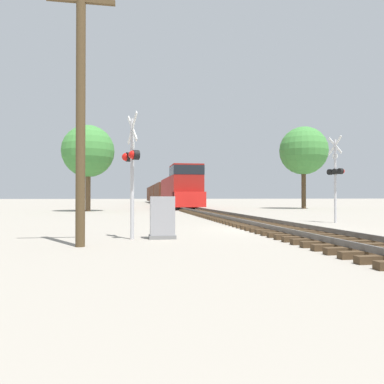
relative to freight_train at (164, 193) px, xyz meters
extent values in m
plane|color=gray|center=(0.00, -50.09, -1.91)|extent=(400.00, 400.00, 0.00)
cube|color=#42301E|center=(0.00, -56.39, -1.83)|extent=(2.60, 0.22, 0.16)
cube|color=#42301E|center=(0.00, -55.79, -1.83)|extent=(2.60, 0.22, 0.16)
cube|color=#42301E|center=(0.00, -55.19, -1.83)|extent=(2.60, 0.22, 0.16)
cube|color=#42301E|center=(0.00, -54.59, -1.83)|extent=(2.60, 0.22, 0.16)
cube|color=#42301E|center=(0.00, -53.99, -1.83)|extent=(2.60, 0.22, 0.16)
cube|color=#42301E|center=(0.00, -53.39, -1.83)|extent=(2.60, 0.22, 0.16)
cube|color=#42301E|center=(0.00, -52.79, -1.83)|extent=(2.60, 0.22, 0.16)
cube|color=#42301E|center=(0.00, -52.19, -1.83)|extent=(2.60, 0.22, 0.16)
cube|color=#42301E|center=(0.00, -51.59, -1.83)|extent=(2.60, 0.22, 0.16)
cube|color=#42301E|center=(0.00, -50.99, -1.83)|extent=(2.60, 0.22, 0.16)
cube|color=#42301E|center=(0.00, -50.39, -1.83)|extent=(2.60, 0.22, 0.16)
cube|color=#42301E|center=(0.00, -49.79, -1.83)|extent=(2.60, 0.22, 0.16)
cube|color=#42301E|center=(0.00, -49.19, -1.83)|extent=(2.60, 0.22, 0.16)
cube|color=#42301E|center=(0.00, -48.59, -1.83)|extent=(2.60, 0.22, 0.16)
cube|color=#42301E|center=(0.00, -47.99, -1.83)|extent=(2.60, 0.22, 0.16)
cube|color=#42301E|center=(0.00, -47.39, -1.83)|extent=(2.60, 0.22, 0.16)
cube|color=#42301E|center=(0.00, -46.79, -1.83)|extent=(2.60, 0.22, 0.16)
cube|color=#42301E|center=(0.00, -46.19, -1.83)|extent=(2.60, 0.22, 0.16)
cube|color=#42301E|center=(0.00, -45.59, -1.83)|extent=(2.60, 0.22, 0.16)
cube|color=#42301E|center=(0.00, -44.99, -1.83)|extent=(2.60, 0.22, 0.16)
cube|color=#42301E|center=(0.00, -44.39, -1.83)|extent=(2.60, 0.22, 0.16)
cube|color=#42301E|center=(0.00, -43.79, -1.83)|extent=(2.60, 0.22, 0.16)
cube|color=#42301E|center=(0.00, -43.19, -1.83)|extent=(2.60, 0.22, 0.16)
cube|color=#42301E|center=(0.00, -42.59, -1.83)|extent=(2.60, 0.22, 0.16)
cube|color=#42301E|center=(0.00, -41.99, -1.83)|extent=(2.60, 0.22, 0.16)
cube|color=#42301E|center=(0.00, -41.39, -1.83)|extent=(2.60, 0.22, 0.16)
cube|color=#42301E|center=(0.00, -40.79, -1.83)|extent=(2.60, 0.22, 0.16)
cube|color=#42301E|center=(0.00, -40.19, -1.83)|extent=(2.60, 0.22, 0.16)
cube|color=#42301E|center=(0.00, -39.59, -1.83)|extent=(2.60, 0.22, 0.16)
cube|color=#42301E|center=(0.00, -38.99, -1.83)|extent=(2.60, 0.22, 0.16)
cube|color=#42301E|center=(0.00, -38.39, -1.83)|extent=(2.60, 0.22, 0.16)
cube|color=#42301E|center=(0.00, -37.79, -1.83)|extent=(2.60, 0.22, 0.16)
cube|color=#42301E|center=(0.00, -37.19, -1.83)|extent=(2.60, 0.22, 0.16)
cube|color=#42301E|center=(0.00, -36.59, -1.83)|extent=(2.60, 0.22, 0.16)
cube|color=#42301E|center=(0.00, -35.99, -1.83)|extent=(2.60, 0.22, 0.16)
cube|color=#42301E|center=(0.00, -35.39, -1.83)|extent=(2.60, 0.22, 0.16)
cube|color=#42301E|center=(0.00, -34.79, -1.83)|extent=(2.60, 0.22, 0.16)
cube|color=#42301E|center=(0.00, -34.19, -1.83)|extent=(2.60, 0.22, 0.16)
cube|color=#42301E|center=(0.00, -33.59, -1.83)|extent=(2.60, 0.22, 0.16)
cube|color=#42301E|center=(0.00, -32.99, -1.83)|extent=(2.60, 0.22, 0.16)
cube|color=#42301E|center=(0.00, -32.39, -1.83)|extent=(2.60, 0.22, 0.16)
cube|color=#42301E|center=(0.00, -31.79, -1.83)|extent=(2.60, 0.22, 0.16)
cube|color=#42301E|center=(0.00, -31.19, -1.83)|extent=(2.60, 0.22, 0.16)
cube|color=#42301E|center=(0.00, -30.59, -1.83)|extent=(2.60, 0.22, 0.16)
cube|color=#56514C|center=(-0.72, -50.09, -1.67)|extent=(0.07, 160.00, 0.15)
cube|color=#56514C|center=(0.72, -50.09, -1.67)|extent=(0.07, 160.00, 0.15)
cube|color=maroon|center=(0.00, -17.01, 0.07)|extent=(2.59, 13.14, 3.34)
cube|color=maroon|center=(0.00, -26.21, 0.54)|extent=(3.04, 4.13, 4.28)
cube|color=black|center=(0.00, -26.21, 2.06)|extent=(3.08, 4.17, 0.94)
cube|color=red|center=(0.00, -28.27, -0.85)|extent=(3.04, 1.88, 1.50)
cube|color=red|center=(0.00, -19.83, -1.48)|extent=(3.11, 18.39, 0.24)
cube|color=black|center=(0.00, -25.93, -1.41)|extent=(1.58, 2.20, 1.00)
cube|color=black|center=(0.00, -13.73, -1.41)|extent=(1.58, 2.20, 1.00)
cube|color=#4C2819|center=(0.00, -2.45, 0.01)|extent=(2.89, 12.48, 3.20)
cube|color=black|center=(0.00, -6.51, -1.46)|extent=(1.58, 2.20, 0.90)
cube|color=black|center=(0.00, 1.60, -1.46)|extent=(1.58, 2.20, 0.90)
cube|color=#4C2819|center=(0.00, 11.78, 0.01)|extent=(2.89, 12.48, 3.20)
cube|color=black|center=(0.00, 7.72, -1.46)|extent=(1.58, 2.20, 0.90)
cube|color=black|center=(0.00, 15.83, -1.46)|extent=(1.58, 2.20, 0.90)
cube|color=#4C2819|center=(0.00, 26.01, 0.01)|extent=(2.89, 12.48, 3.20)
cube|color=black|center=(0.00, 21.95, -1.46)|extent=(1.58, 2.20, 0.90)
cube|color=black|center=(0.00, 30.06, -1.46)|extent=(1.58, 2.20, 0.90)
cylinder|color=#B7B7BC|center=(-5.64, -52.54, -0.02)|extent=(0.12, 0.12, 3.77)
cube|color=white|center=(-5.64, -52.54, 1.56)|extent=(0.30, 0.89, 0.93)
cube|color=white|center=(-5.64, -52.54, 1.56)|extent=(0.30, 0.89, 0.93)
cube|color=black|center=(-5.64, -52.54, 0.69)|extent=(0.31, 0.84, 0.06)
cylinder|color=black|center=(-5.74, -52.20, 0.69)|extent=(0.26, 0.34, 0.30)
sphere|color=red|center=(-5.84, -52.23, 0.69)|extent=(0.26, 0.26, 0.26)
cylinder|color=black|center=(-5.54, -52.87, 0.69)|extent=(0.26, 0.34, 0.30)
sphere|color=red|center=(-5.63, -52.90, 0.69)|extent=(0.26, 0.26, 0.26)
cube|color=white|center=(-5.64, -52.54, 1.01)|extent=(0.12, 0.31, 0.20)
cylinder|color=#B7B7BC|center=(4.58, -46.82, 0.21)|extent=(0.12, 0.12, 4.24)
cube|color=white|center=(4.58, -46.82, 2.03)|extent=(0.25, 0.91, 0.93)
cube|color=white|center=(4.58, -46.82, 2.03)|extent=(0.25, 0.91, 0.93)
cube|color=black|center=(4.58, -46.82, 0.69)|extent=(0.27, 0.85, 0.06)
cylinder|color=black|center=(4.66, -47.16, 0.69)|extent=(0.25, 0.33, 0.30)
sphere|color=red|center=(4.76, -47.14, 0.69)|extent=(0.26, 0.26, 0.26)
cylinder|color=black|center=(4.58, -46.82, 0.69)|extent=(0.25, 0.33, 0.30)
sphere|color=red|center=(4.67, -46.80, 0.69)|extent=(0.26, 0.26, 0.26)
cylinder|color=black|center=(4.49, -46.48, 0.69)|extent=(0.25, 0.33, 0.30)
sphere|color=red|center=(4.59, -46.46, 0.69)|extent=(0.26, 0.26, 0.26)
cube|color=white|center=(4.58, -46.82, 1.48)|extent=(0.11, 0.32, 0.20)
cube|color=slate|center=(-4.70, -52.52, -1.85)|extent=(0.84, 0.51, 0.12)
cube|color=#939399|center=(-4.70, -52.52, -1.18)|extent=(0.76, 0.46, 1.22)
cylinder|color=#4C3A23|center=(-7.01, -54.04, 1.69)|extent=(0.25, 0.25, 7.19)
cube|color=#4C3A23|center=(-7.01, -54.04, 4.69)|extent=(1.80, 0.12, 0.12)
cylinder|color=brown|center=(-9.45, -29.61, 0.11)|extent=(0.45, 0.45, 4.02)
sphere|color=#3D7F38|center=(-9.45, -29.61, 3.52)|extent=(4.68, 4.68, 4.68)
cylinder|color=#473521|center=(13.06, -26.00, 0.49)|extent=(0.48, 0.48, 4.80)
sphere|color=#3D7F38|center=(13.06, -26.00, 4.46)|extent=(5.24, 5.24, 5.24)
camera|label=1|loc=(-5.71, -64.34, -0.57)|focal=35.00mm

